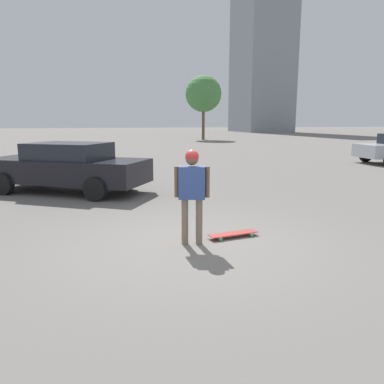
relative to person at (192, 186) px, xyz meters
name	(u,v)px	position (x,y,z in m)	size (l,w,h in m)	color
ground_plane	(192,244)	(0.00, 0.00, -1.01)	(220.00, 220.00, 0.00)	slate
person	(192,186)	(0.00, 0.00, 0.00)	(0.31, 0.56, 1.60)	#7A6B56
skateboard	(233,234)	(0.20, -0.81, -0.94)	(0.40, 0.95, 0.08)	#A5332D
car_parked_near	(67,167)	(5.45, 2.44, -0.26)	(3.91, 4.99, 1.44)	black
building_block_distant	(262,41)	(62.45, -28.42, 15.69)	(12.24, 8.63, 33.40)	gray
tree_distant	(203,94)	(34.61, -9.58, 3.94)	(3.93, 3.93, 6.93)	brown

